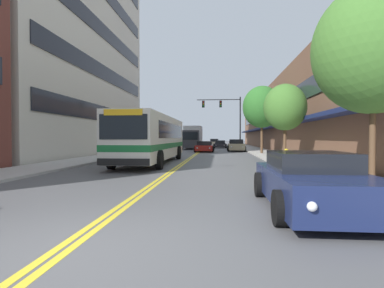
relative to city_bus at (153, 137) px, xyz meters
name	(u,v)px	position (x,y,z in m)	size (l,w,h in m)	color
ground_plane	(202,150)	(2.05, 21.97, -1.69)	(240.00, 240.00, 0.00)	#565659
sidewalk_left	(152,149)	(-4.96, 21.97, -1.63)	(3.02, 106.00, 0.12)	#B2ADA5
sidewalk_right	(254,149)	(9.06, 21.97, -1.63)	(3.02, 106.00, 0.12)	#B2ADA5
centre_line	(202,149)	(2.05, 21.97, -1.68)	(0.34, 106.00, 0.01)	yellow
office_tower_left	(46,15)	(-12.71, 9.09, 12.11)	(12.08, 25.41, 27.59)	beige
storefront_row_right	(297,118)	(14.79, 21.97, 2.53)	(9.10, 68.00, 8.44)	brown
city_bus	(153,137)	(0.00, 0.00, 0.00)	(2.84, 12.00, 2.97)	silver
car_silver_parked_left_near	(157,147)	(-2.23, 11.83, -1.04)	(2.05, 4.83, 1.39)	#B7B7BC
car_navy_parked_right_foreground	(312,182)	(6.44, -12.24, -1.06)	(2.21, 4.64, 1.31)	#19234C
car_beige_parked_right_mid	(236,146)	(6.40, 17.30, -1.03)	(2.12, 4.27, 1.43)	#BCAD89
car_charcoal_moving_lead	(220,144)	(4.51, 29.16, -1.12)	(2.07, 4.74, 1.20)	#232328
car_champagne_moving_second	(214,143)	(3.45, 39.07, -1.04)	(2.06, 4.78, 1.41)	beige
car_red_moving_third	(205,147)	(2.65, 15.62, -1.11)	(2.21, 4.91, 1.23)	maroon
box_truck	(193,137)	(0.50, 24.54, 0.00)	(2.75, 7.72, 3.33)	#38383D
traffic_signal_mast	(226,112)	(5.29, 22.36, 3.46)	(6.08, 0.38, 7.25)	#47474C
street_tree_right_near	(373,49)	(8.98, -9.73, 2.64)	(3.58, 3.58, 6.18)	brown
street_tree_right_mid	(285,107)	(8.65, 0.86, 1.94)	(2.78, 2.78, 5.05)	brown
street_tree_right_far	(262,107)	(8.52, 10.63, 2.96)	(3.74, 3.74, 6.59)	brown
fire_hydrant	(286,157)	(7.99, -2.55, -1.12)	(0.35, 0.27, 0.91)	yellow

